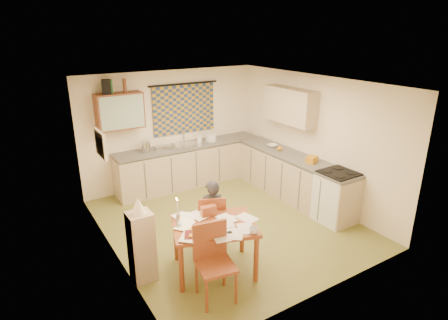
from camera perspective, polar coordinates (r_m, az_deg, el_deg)
floor at (r=6.85m, az=0.48°, el=-9.58°), size 4.00×4.50×0.02m
ceiling at (r=6.04m, az=0.55°, el=11.79°), size 4.00×4.50×0.02m
wall_back at (r=8.25m, az=-7.98°, el=4.78°), size 4.00×0.02×2.50m
wall_front at (r=4.74m, az=15.48°, el=-7.18°), size 4.00×0.02×2.50m
wall_left at (r=5.59m, az=-17.18°, el=-3.16°), size 0.02×4.50×2.50m
wall_right at (r=7.56m, az=13.49°, el=3.06°), size 0.02×4.50×2.50m
window_blind at (r=8.25m, az=-6.08°, el=7.71°), size 1.45×0.03×1.05m
curtain_rod at (r=8.14m, az=-6.16°, el=11.48°), size 1.60×0.04×0.04m
wall_cabinet at (r=7.58m, az=-15.60°, el=7.21°), size 0.90×0.34×0.70m
wall_cabinet_glass at (r=7.42m, az=-15.21°, el=6.99°), size 0.84×0.02×0.64m
upper_cabinet_right at (r=7.68m, az=9.97°, el=8.18°), size 0.34×1.30×0.70m
framed_print at (r=5.82m, az=-18.30°, el=2.33°), size 0.04×0.50×0.40m
print_canvas at (r=5.83m, az=-18.06°, el=2.37°), size 0.01×0.42×0.32m
counter_back at (r=8.33m, az=-5.20°, el=-0.74°), size 3.30×0.62×0.92m
counter_right at (r=7.74m, az=10.44°, el=-2.61°), size 0.62×2.95×0.92m
stove at (r=7.00m, az=16.73°, el=-5.40°), size 0.61×0.61×0.94m
sink at (r=8.18m, az=-5.50°, el=2.04°), size 0.65×0.58×0.10m
tap at (r=8.28m, az=-6.16°, el=3.53°), size 0.03×0.03×0.28m
dish_rack at (r=7.93m, az=-9.16°, el=1.86°), size 0.42×0.39×0.06m
kettle at (r=7.77m, az=-11.84°, el=2.01°), size 0.23×0.23×0.24m
mixing_bowl at (r=8.40m, az=-2.00°, el=3.46°), size 0.32×0.32×0.16m
soap_bottle at (r=8.31m, az=-3.80°, el=3.38°), size 0.14×0.14×0.20m
bowl at (r=8.06m, az=7.39°, el=2.19°), size 0.22×0.22×0.05m
orange_bag at (r=7.23m, az=13.24°, el=0.07°), size 0.26×0.22×0.12m
fruit_orange at (r=7.80m, az=8.48°, el=1.75°), size 0.10×0.10×0.10m
speaker at (r=7.44m, az=-17.50°, el=10.58°), size 0.20×0.23×0.26m
bottle_green at (r=7.46m, az=-16.88°, el=10.67°), size 0.08×0.08×0.26m
bottle_brown at (r=7.54m, az=-14.91°, el=10.93°), size 0.08×0.08×0.26m
dining_table at (r=5.46m, az=-1.49°, el=-13.12°), size 1.36×1.20×0.75m
chair_far at (r=6.02m, az=-1.98°, el=-10.76°), size 0.55×0.55×0.93m
chair_near at (r=5.01m, az=-1.34°, el=-17.37°), size 0.53×0.53×1.01m
person at (r=5.85m, az=-1.87°, el=-8.43°), size 0.56×0.49×1.17m
shelf_stand at (r=5.34m, az=-12.44°, el=-12.77°), size 0.32×0.30×1.02m
lampshade at (r=5.05m, az=-12.94°, el=-6.81°), size 0.20×0.20×0.22m
letter_rack at (r=5.43m, az=-2.37°, el=-7.80°), size 0.23×0.13×0.16m
mug at (r=5.04m, az=4.52°, el=-10.63°), size 0.23×0.23×0.09m
magazine at (r=5.01m, az=-6.06°, el=-11.35°), size 0.38×0.39×0.02m
book at (r=5.15m, az=-5.69°, el=-10.47°), size 0.34×0.35×0.02m
orange_box at (r=4.96m, az=-4.62°, el=-11.54°), size 0.14×0.14×0.04m
eyeglasses at (r=5.04m, az=0.46°, el=-11.03°), size 0.14×0.07×0.02m
candle_holder at (r=5.21m, az=-6.98°, el=-9.09°), size 0.06×0.06×0.18m
candle at (r=5.10m, az=-7.08°, el=-7.21°), size 0.03×0.03×0.22m
candle_flame at (r=5.08m, az=-7.28°, el=-5.84°), size 0.02×0.02×0.02m
papers at (r=5.24m, az=-1.43°, el=-9.75°), size 1.26×1.12×0.02m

